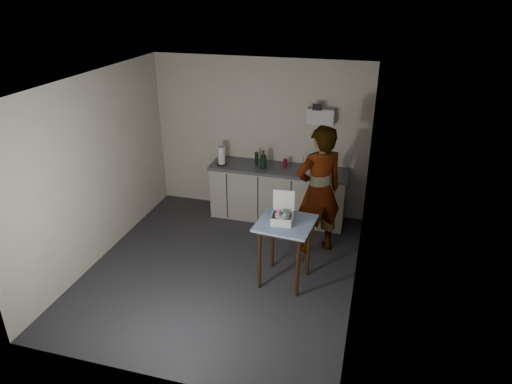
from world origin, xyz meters
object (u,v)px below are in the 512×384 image
(dish_rack, at_px, (315,167))
(bakery_box, at_px, (282,216))
(dark_bottle, at_px, (257,158))
(side_table, at_px, (285,230))
(soap_bottle, at_px, (263,159))
(kitchen_counter, at_px, (278,195))
(soda_can, at_px, (285,163))
(paper_towel, at_px, (222,156))
(standing_man, at_px, (319,191))

(dish_rack, bearing_deg, bakery_box, -94.57)
(dark_bottle, bearing_deg, dish_rack, -2.01)
(side_table, relative_size, dish_rack, 2.27)
(side_table, xyz_separation_m, soap_bottle, (-0.72, 1.66, 0.28))
(soap_bottle, relative_size, bakery_box, 0.78)
(kitchen_counter, height_order, soda_can, soda_can)
(side_table, xyz_separation_m, soda_can, (-0.39, 1.80, 0.20))
(soap_bottle, height_order, paper_towel, paper_towel)
(side_table, relative_size, bakery_box, 2.35)
(dish_rack, bearing_deg, standing_man, -77.56)
(kitchen_counter, distance_m, soap_bottle, 0.68)
(soda_can, bearing_deg, dark_bottle, -179.05)
(side_table, distance_m, bakery_box, 0.20)
(side_table, relative_size, soap_bottle, 3.03)
(soda_can, relative_size, paper_towel, 0.43)
(soap_bottle, relative_size, dark_bottle, 1.40)
(kitchen_counter, distance_m, paper_towel, 1.13)
(kitchen_counter, height_order, soap_bottle, soap_bottle)
(standing_man, bearing_deg, side_table, 37.41)
(dish_rack, xyz_separation_m, bakery_box, (-0.14, -1.76, 0.01))
(kitchen_counter, relative_size, dish_rack, 5.68)
(standing_man, xyz_separation_m, dark_bottle, (-1.16, 0.89, 0.05))
(kitchen_counter, xyz_separation_m, soap_bottle, (-0.24, -0.08, 0.63))
(standing_man, distance_m, soap_bottle, 1.27)
(bakery_box, bearing_deg, kitchen_counter, 99.04)
(soda_can, xyz_separation_m, dish_rack, (0.49, -0.04, -0.00))
(dish_rack, bearing_deg, soda_can, 175.11)
(kitchen_counter, distance_m, standing_man, 1.26)
(dish_rack, bearing_deg, kitchen_counter, -178.19)
(soap_bottle, xyz_separation_m, dish_rack, (0.82, 0.09, -0.08))
(dark_bottle, bearing_deg, soap_bottle, -40.68)
(dark_bottle, bearing_deg, bakery_box, -65.21)
(standing_man, distance_m, soda_can, 1.13)
(paper_towel, bearing_deg, soda_can, 9.37)
(kitchen_counter, bearing_deg, dish_rack, 1.81)
(side_table, distance_m, dish_rack, 1.77)
(standing_man, relative_size, bakery_box, 5.07)
(side_table, height_order, bakery_box, bakery_box)
(kitchen_counter, height_order, standing_man, standing_man)
(paper_towel, distance_m, dish_rack, 1.53)
(side_table, bearing_deg, soda_can, 108.02)
(dark_bottle, relative_size, dish_rack, 0.53)
(dish_rack, height_order, bakery_box, bakery_box)
(paper_towel, distance_m, bakery_box, 2.14)
(kitchen_counter, xyz_separation_m, paper_towel, (-0.94, -0.11, 0.63))
(standing_man, bearing_deg, paper_towel, -58.11)
(soda_can, height_order, bakery_box, bakery_box)
(side_table, distance_m, dark_bottle, 2.01)
(dark_bottle, distance_m, paper_towel, 0.57)
(standing_man, xyz_separation_m, soap_bottle, (-1.01, 0.77, 0.10))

